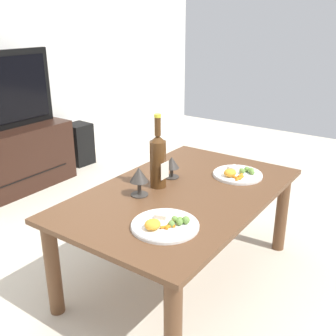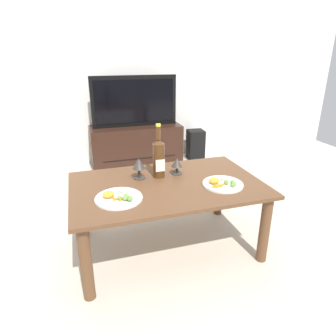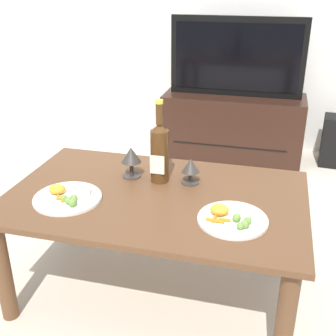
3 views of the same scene
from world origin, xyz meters
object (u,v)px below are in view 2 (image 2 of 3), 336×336
(tv_stand, at_px, (136,146))
(goblet_right, at_px, (177,164))
(tv_screen, at_px, (135,101))
(dinner_plate_left, at_px, (119,197))
(goblet_left, at_px, (139,165))
(dinner_plate_right, at_px, (222,183))
(dining_table, at_px, (167,194))
(floor_speaker, at_px, (195,145))
(wine_bottle, at_px, (159,157))

(tv_stand, relative_size, goblet_right, 9.30)
(tv_screen, xyz_separation_m, goblet_right, (-0.02, -1.62, -0.22))
(dinner_plate_left, bearing_deg, goblet_left, 56.62)
(tv_stand, xyz_separation_m, goblet_left, (-0.30, -1.63, 0.36))
(tv_screen, relative_size, goblet_left, 7.02)
(dinner_plate_left, distance_m, dinner_plate_right, 0.69)
(dining_table, xyz_separation_m, tv_screen, (0.14, 1.77, 0.38))
(goblet_left, relative_size, goblet_right, 1.23)
(dining_table, relative_size, floor_speaker, 3.27)
(goblet_right, distance_m, dinner_plate_right, 0.37)
(wine_bottle, bearing_deg, tv_stand, 84.46)
(tv_screen, height_order, goblet_right, tv_screen)
(dining_table, relative_size, dinner_plate_right, 4.70)
(tv_stand, xyz_separation_m, tv_screen, (0.00, -0.00, 0.55))
(goblet_left, bearing_deg, dinner_plate_right, -29.54)
(goblet_right, bearing_deg, dinner_plate_right, -51.93)
(tv_stand, bearing_deg, dinner_plate_right, -83.86)
(tv_stand, height_order, tv_screen, tv_screen)
(goblet_right, bearing_deg, floor_speaker, 63.19)
(tv_stand, xyz_separation_m, wine_bottle, (-0.16, -1.64, 0.41))
(dinner_plate_left, xyz_separation_m, dinner_plate_right, (0.69, 0.00, 0.00))
(floor_speaker, height_order, dinner_plate_right, dinner_plate_right)
(dinner_plate_left, height_order, dinner_plate_right, same)
(goblet_left, xyz_separation_m, dinner_plate_right, (0.50, -0.29, -0.09))
(tv_stand, relative_size, dinner_plate_left, 3.85)
(tv_screen, bearing_deg, dining_table, -94.50)
(tv_stand, height_order, floor_speaker, tv_stand)
(tv_stand, height_order, dinner_plate_left, dinner_plate_left)
(floor_speaker, height_order, dinner_plate_left, dinner_plate_left)
(tv_stand, distance_m, floor_speaker, 0.81)
(wine_bottle, height_order, dinner_plate_right, wine_bottle)
(goblet_left, bearing_deg, tv_stand, 79.57)
(dining_table, distance_m, goblet_right, 0.25)
(goblet_right, bearing_deg, tv_stand, 89.35)
(tv_screen, distance_m, dinner_plate_left, 1.99)
(wine_bottle, height_order, goblet_left, wine_bottle)
(goblet_right, xyz_separation_m, dinner_plate_right, (0.22, -0.29, -0.07))
(dining_table, height_order, dinner_plate_left, dinner_plate_left)
(wine_bottle, bearing_deg, dining_table, -81.79)
(floor_speaker, bearing_deg, wine_bottle, -116.43)
(floor_speaker, relative_size, wine_bottle, 1.02)
(dining_table, xyz_separation_m, goblet_left, (-0.16, 0.15, 0.18))
(wine_bottle, distance_m, goblet_right, 0.16)
(dining_table, xyz_separation_m, goblet_right, (0.12, 0.15, 0.16))
(dining_table, height_order, goblet_left, goblet_left)
(floor_speaker, distance_m, dinner_plate_right, 2.04)
(tv_screen, relative_size, wine_bottle, 2.68)
(goblet_left, xyz_separation_m, dinner_plate_left, (-0.19, -0.29, -0.09))
(dining_table, distance_m, dinner_plate_left, 0.39)
(wine_bottle, relative_size, goblet_right, 3.21)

